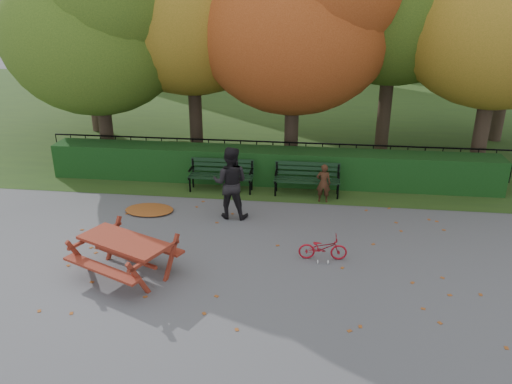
# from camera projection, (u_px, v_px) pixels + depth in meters

# --- Properties ---
(ground) EXTENTS (90.00, 90.00, 0.00)m
(ground) POSITION_uv_depth(u_px,v_px,m) (249.00, 256.00, 10.64)
(ground) COLOR slate
(ground) RESTS_ON ground
(grass_strip) EXTENTS (90.00, 90.00, 0.00)m
(grass_strip) POSITION_uv_depth(u_px,v_px,m) (290.00, 111.00, 23.51)
(grass_strip) COLOR #253C17
(grass_strip) RESTS_ON ground
(hedge) EXTENTS (13.00, 0.90, 1.00)m
(hedge) POSITION_uv_depth(u_px,v_px,m) (270.00, 166.00, 14.59)
(hedge) COLOR black
(hedge) RESTS_ON ground
(iron_fence) EXTENTS (14.00, 0.04, 1.02)m
(iron_fence) POSITION_uv_depth(u_px,v_px,m) (273.00, 156.00, 15.31)
(iron_fence) COLOR black
(iron_fence) RESTS_ON ground
(tree_a) EXTENTS (5.88, 5.60, 7.48)m
(tree_a) POSITION_uv_depth(u_px,v_px,m) (100.00, 18.00, 14.68)
(tree_a) COLOR #30231A
(tree_a) RESTS_ON ground
(tree_c) EXTENTS (6.30, 6.00, 8.00)m
(tree_c) POSITION_uv_depth(u_px,v_px,m) (306.00, 7.00, 14.21)
(tree_c) COLOR #30231A
(tree_c) RESTS_ON ground
(bench_left) EXTENTS (1.80, 0.57, 0.88)m
(bench_left) POSITION_uv_depth(u_px,v_px,m) (221.00, 173.00, 14.00)
(bench_left) COLOR black
(bench_left) RESTS_ON ground
(bench_right) EXTENTS (1.80, 0.57, 0.88)m
(bench_right) POSITION_uv_depth(u_px,v_px,m) (307.00, 176.00, 13.72)
(bench_right) COLOR black
(bench_right) RESTS_ON ground
(picnic_table) EXTENTS (2.27, 2.09, 0.89)m
(picnic_table) POSITION_uv_depth(u_px,v_px,m) (124.00, 248.00, 9.72)
(picnic_table) COLOR maroon
(picnic_table) RESTS_ON ground
(leaf_pile) EXTENTS (1.48, 1.26, 0.09)m
(leaf_pile) POSITION_uv_depth(u_px,v_px,m) (149.00, 210.00, 12.79)
(leaf_pile) COLOR brown
(leaf_pile) RESTS_ON ground
(leaf_scatter) EXTENTS (9.00, 5.70, 0.01)m
(leaf_scatter) POSITION_uv_depth(u_px,v_px,m) (251.00, 249.00, 10.91)
(leaf_scatter) COLOR brown
(leaf_scatter) RESTS_ON ground
(child) EXTENTS (0.40, 0.27, 1.06)m
(child) POSITION_uv_depth(u_px,v_px,m) (323.00, 183.00, 13.20)
(child) COLOR #3A2012
(child) RESTS_ON ground
(adult) EXTENTS (0.91, 0.73, 1.82)m
(adult) POSITION_uv_depth(u_px,v_px,m) (230.00, 183.00, 12.18)
(adult) COLOR black
(adult) RESTS_ON ground
(bicycle) EXTENTS (1.03, 0.41, 0.53)m
(bicycle) POSITION_uv_depth(u_px,v_px,m) (323.00, 248.00, 10.43)
(bicycle) COLOR maroon
(bicycle) RESTS_ON ground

